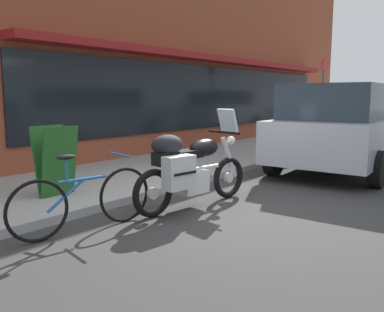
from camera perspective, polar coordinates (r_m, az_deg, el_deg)
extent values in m
plane|color=#313131|center=(5.88, 4.55, -7.19)|extent=(80.00, 80.00, 0.00)
cube|color=brown|center=(12.70, 2.94, 16.52)|extent=(18.97, 0.35, 6.70)
cube|color=black|center=(12.46, 3.65, 8.37)|extent=(13.28, 0.06, 1.80)
cube|color=maroon|center=(12.38, 4.55, 13.46)|extent=(13.28, 0.60, 0.16)
cube|color=#989898|center=(14.93, 15.94, 2.37)|extent=(30.00, 2.90, 0.12)
torus|color=black|center=(6.32, 5.23, -3.06)|extent=(0.65, 0.18, 0.65)
cylinder|color=silver|center=(6.32, 5.23, -3.06)|extent=(0.17, 0.08, 0.16)
torus|color=black|center=(5.32, -5.59, -5.30)|extent=(0.65, 0.18, 0.65)
cylinder|color=silver|center=(5.32, -5.59, -5.30)|extent=(0.17, 0.08, 0.16)
cube|color=silver|center=(5.75, -0.07, -3.69)|extent=(0.48, 0.36, 0.32)
cylinder|color=silver|center=(5.75, 0.30, -1.96)|extent=(0.97, 0.19, 0.06)
ellipsoid|color=black|center=(5.84, 1.72, 1.18)|extent=(0.55, 0.35, 0.26)
cube|color=black|center=(5.56, -1.34, 0.19)|extent=(0.63, 0.32, 0.11)
cube|color=black|center=(5.35, -3.97, -0.38)|extent=(0.31, 0.26, 0.18)
cylinder|color=silver|center=(6.26, 5.27, -0.19)|extent=(0.35, 0.12, 0.67)
cylinder|color=black|center=(6.13, 4.57, 3.39)|extent=(0.12, 0.62, 0.04)
cube|color=silver|center=(6.17, 5.09, 5.10)|extent=(0.19, 0.34, 0.35)
sphere|color=#EAEACC|center=(6.26, 5.54, 2.20)|extent=(0.14, 0.14, 0.14)
cube|color=#B5B5B5|center=(5.23, -1.86, -2.35)|extent=(0.46, 0.26, 0.44)
cube|color=black|center=(5.16, -0.93, -2.50)|extent=(0.37, 0.07, 0.03)
ellipsoid|color=black|center=(5.36, -3.58, 1.58)|extent=(0.52, 0.38, 0.28)
torus|color=black|center=(5.16, -9.57, -5.49)|extent=(0.70, 0.17, 0.71)
torus|color=black|center=(4.71, -21.15, -7.33)|extent=(0.70, 0.17, 0.71)
cylinder|color=#1E5999|center=(4.84, -15.21, -3.20)|extent=(0.60, 0.14, 0.04)
cylinder|color=#1E5999|center=(4.79, -17.51, -5.39)|extent=(0.47, 0.12, 0.34)
cylinder|color=#1E5999|center=(4.74, -17.42, -2.06)|extent=(0.03, 0.03, 0.30)
ellipsoid|color=black|center=(4.72, -17.51, -0.15)|extent=(0.23, 0.14, 0.06)
cylinder|color=#1E5999|center=(5.03, -10.20, 0.18)|extent=(0.11, 0.48, 0.03)
cube|color=#9EA3AD|center=(9.37, 21.02, 2.73)|extent=(4.92, 2.23, 0.80)
cube|color=#232D38|center=(9.05, 20.82, 7.29)|extent=(3.37, 1.90, 0.69)
cube|color=#383838|center=(11.68, 23.83, 2.04)|extent=(0.28, 1.94, 0.24)
cylinder|color=black|center=(11.19, 18.16, 1.67)|extent=(0.67, 0.26, 0.66)
cylinder|color=black|center=(8.24, 11.56, -0.42)|extent=(0.67, 0.26, 0.66)
cylinder|color=black|center=(7.68, 24.87, -1.70)|extent=(0.67, 0.26, 0.66)
cube|color=#1E511E|center=(6.17, -18.34, -0.74)|extent=(0.55, 0.21, 1.03)
cube|color=#1E511E|center=(6.36, -19.42, -0.53)|extent=(0.55, 0.21, 1.03)
cylinder|color=#59595B|center=(13.78, 18.07, 7.54)|extent=(0.07, 0.07, 2.64)
cube|color=red|center=(13.81, 18.37, 12.19)|extent=(0.44, 0.02, 0.32)
cylinder|color=black|center=(15.56, 24.00, 3.19)|extent=(0.66, 0.23, 0.66)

